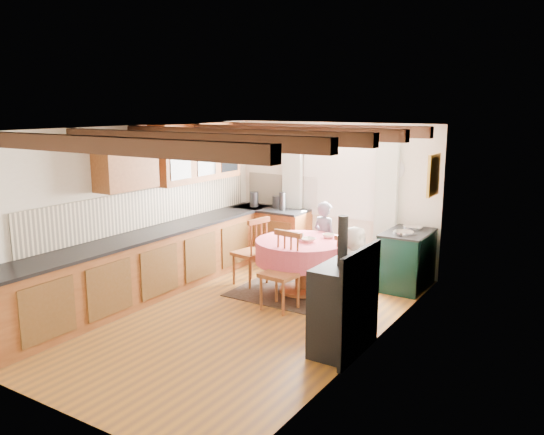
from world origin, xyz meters
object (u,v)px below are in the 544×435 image
Objects in this scene: chair_near at (280,272)px; chair_right at (353,269)px; dining_table at (301,267)px; cup at (301,237)px; child_right at (354,267)px; aga_range at (407,259)px; chair_left at (250,251)px; child_far at (325,240)px; cast_iron_stove at (342,285)px.

chair_near is 1.08× the size of chair_right.
cup is at bearing 130.79° from dining_table.
child_right is 0.93m from cup.
aga_range is (0.41, 1.01, -0.04)m from chair_right.
chair_right is at bearing 104.15° from chair_left.
child_far is at bearing 46.89° from child_right.
child_right is at bearing 99.91° from chair_left.
chair_near is at bearing 149.20° from cast_iron_stove.
aga_range is 2.53m from cast_iron_stove.
chair_left is at bearing -175.59° from cup.
chair_right is 0.87× the size of child_right.
chair_right is at bearing 156.10° from child_far.
chair_right is at bearing 51.86° from chair_near.
aga_range is at bearing 129.23° from chair_left.
dining_table is at bearing 132.16° from cast_iron_stove.
cup is (-0.81, -0.03, 0.35)m from chair_right.
aga_range is at bearing -15.46° from child_right.
cast_iron_stove reaches higher than chair_near.
dining_table is 1.38× the size of aga_range.
chair_left is 1.09× the size of chair_right.
chair_near reaches higher than aga_range.
dining_table is 0.72m from chair_near.
cast_iron_stove is (0.11, -2.51, 0.33)m from aga_range.
dining_table is 0.44m from cup.
chair_near is (0.07, -0.71, 0.13)m from dining_table.
chair_near is 0.85× the size of child_far.
cup is (-0.02, 0.03, 0.44)m from dining_table.
chair_left is (-0.86, -0.04, 0.13)m from dining_table.
dining_table is 1.06× the size of child_far.
child_right reaches higher than chair_near.
cup is (-1.33, 1.47, 0.07)m from cast_iron_stove.
chair_left is at bearing -151.73° from aga_range.
chair_right is at bearing 30.50° from child_right.
child_far reaches higher than aga_range.
chair_left is at bearing 63.58° from child_far.
child_far is (0.83, 0.83, 0.09)m from chair_left.
cast_iron_stove is at bearing -47.84° from dining_table.
cast_iron_stove is 1.46m from child_right.
child_right is at bearing -141.69° from chair_right.
chair_left is at bearing 149.34° from chair_near.
aga_range is at bearing 41.78° from dining_table.
chair_left is 0.95× the size of child_right.
cast_iron_stove is 1.24× the size of child_far.
chair_right is 1.02× the size of aga_range.
child_right is (0.88, -0.86, -0.07)m from child_far.
child_right is at bearing -106.71° from aga_range.
chair_left reaches higher than aga_range.
chair_near is 1.51m from child_far.
dining_table is 0.79m from chair_right.
cast_iron_stove is 1.39× the size of child_right.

